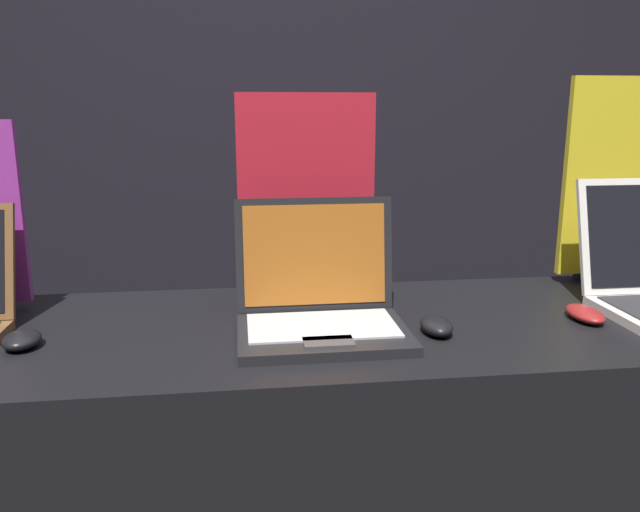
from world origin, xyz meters
TOP-DOWN VIEW (x-y plane):
  - wall_back at (0.00, 1.88)m, footprint 8.00×0.05m
  - display_counter at (0.00, 0.31)m, footprint 2.07×0.61m
  - mouse_front at (-0.59, 0.24)m, footprint 0.07×0.09m
  - laptop_middle at (-0.01, 0.27)m, footprint 0.34×0.29m
  - mouse_middle at (0.23, 0.21)m, footprint 0.06×0.10m
  - promo_stand_middle at (-0.01, 0.52)m, footprint 0.33×0.07m
  - mouse_back at (0.58, 0.25)m, footprint 0.07×0.12m
  - promo_stand_back at (0.82, 0.55)m, footprint 0.30×0.07m

SIDE VIEW (x-z plane):
  - display_counter at x=0.00m, z-range 0.00..0.89m
  - mouse_back at x=0.58m, z-range 0.89..0.91m
  - mouse_front at x=-0.59m, z-range 0.89..0.92m
  - mouse_middle at x=0.23m, z-range 0.89..0.92m
  - laptop_middle at x=-0.01m, z-range 0.82..1.08m
  - promo_stand_middle at x=-0.01m, z-range 0.88..1.36m
  - promo_stand_back at x=0.82m, z-range 0.88..1.41m
  - wall_back at x=0.00m, z-range 0.00..2.80m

